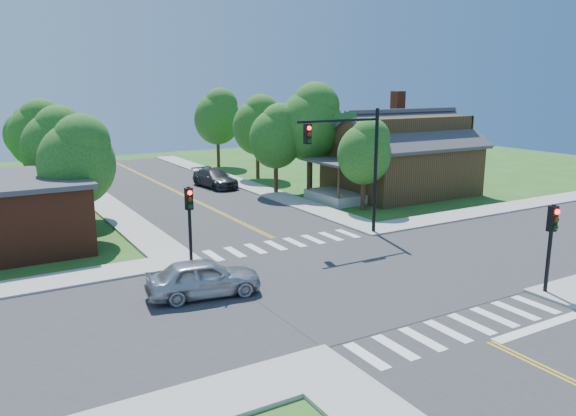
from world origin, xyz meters
TOP-DOWN VIEW (x-y plane):
  - ground at (0.00, 0.00)m, footprint 100.00×100.00m
  - road_ns at (0.00, 0.00)m, footprint 10.00×90.00m
  - road_ew at (0.00, 0.00)m, footprint 90.00×10.00m
  - intersection_patch at (0.00, 0.00)m, footprint 10.20×10.20m
  - sidewalk_ne at (15.82, 15.82)m, footprint 40.00×40.00m
  - crosswalk_north at (0.00, 6.20)m, footprint 8.85×2.00m
  - crosswalk_south at (0.00, -6.20)m, footprint 8.85×2.00m
  - centerline at (0.00, 0.00)m, footprint 0.30×90.00m
  - stop_bar at (2.50, -7.60)m, footprint 4.60×0.45m
  - signal_mast_ne at (3.91, 5.59)m, footprint 5.30×0.42m
  - signal_pole_se at (5.60, -5.62)m, footprint 0.34×0.42m
  - signal_pole_nw at (-5.60, 5.58)m, footprint 0.34×0.42m
  - house_ne at (15.11, 14.23)m, footprint 13.05×8.80m
  - tree_e_a at (9.01, 10.84)m, footprint 3.71×3.53m
  - tree_e_b at (9.35, 18.09)m, footprint 5.11×4.86m
  - tree_e_c at (8.90, 26.34)m, footprint 4.49×4.26m
  - tree_e_d at (8.74, 34.98)m, footprint 4.79×4.55m
  - tree_w_a at (-9.19, 12.68)m, footprint 4.12×3.91m
  - tree_w_b at (-9.26, 19.51)m, footprint 4.26×4.04m
  - tree_w_c at (-9.31, 27.84)m, footprint 4.39×4.17m
  - tree_w_d at (-9.23, 36.90)m, footprint 3.88×3.69m
  - tree_house at (6.71, 19.01)m, footprint 4.18×3.97m
  - tree_bldg at (-7.98, 17.69)m, footprint 3.87×3.68m
  - car_silver at (-6.68, 1.29)m, footprint 3.28×5.20m
  - car_dgrey at (3.50, 23.90)m, footprint 3.28×5.63m

SIDE VIEW (x-z plane):
  - ground at x=0.00m, z-range 0.00..0.00m
  - intersection_patch at x=0.00m, z-range -0.03..0.03m
  - stop_bar at x=2.50m, z-range -0.05..0.05m
  - road_ns at x=0.00m, z-range 0.00..0.04m
  - road_ew at x=0.00m, z-range 0.01..0.04m
  - crosswalk_north at x=0.00m, z-range 0.04..0.05m
  - crosswalk_south at x=0.00m, z-range 0.04..0.05m
  - centerline at x=0.00m, z-range 0.04..0.05m
  - sidewalk_ne at x=15.82m, z-range 0.00..0.14m
  - car_dgrey at x=3.50m, z-range 0.00..1.49m
  - car_silver at x=-6.68m, z-range 0.00..1.58m
  - signal_pole_se at x=5.60m, z-range 0.76..4.56m
  - signal_pole_nw at x=-5.60m, z-range 0.76..4.56m
  - house_ne at x=15.11m, z-range -0.23..6.88m
  - tree_e_a at x=9.01m, z-range 0.97..7.29m
  - tree_bldg at x=-7.98m, z-range 1.02..7.60m
  - tree_w_d at x=-9.23m, z-range 1.02..7.62m
  - tree_w_a at x=-9.19m, z-range 1.08..8.09m
  - tree_house at x=6.71m, z-range 1.10..8.20m
  - tree_w_b at x=-9.26m, z-range 1.12..8.36m
  - signal_mast_ne at x=3.91m, z-range 1.25..8.45m
  - tree_w_c at x=-9.31m, z-range 1.16..8.61m
  - tree_e_c at x=8.90m, z-range 1.18..8.81m
  - tree_e_d at x=8.74m, z-range 1.26..9.41m
  - tree_e_b at x=9.35m, z-range 1.35..10.04m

